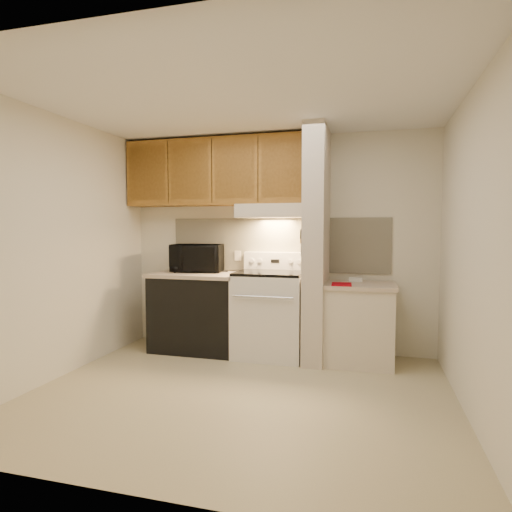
% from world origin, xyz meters
% --- Properties ---
extents(floor, '(3.60, 3.60, 0.00)m').
position_xyz_m(floor, '(0.00, 0.00, 0.00)').
color(floor, '#BCAF88').
rests_on(floor, ground).
extents(ceiling, '(3.60, 3.60, 0.00)m').
position_xyz_m(ceiling, '(0.00, 0.00, 2.50)').
color(ceiling, white).
rests_on(ceiling, wall_back).
extents(wall_back, '(3.60, 2.50, 0.02)m').
position_xyz_m(wall_back, '(0.00, 1.50, 1.25)').
color(wall_back, silver).
rests_on(wall_back, floor).
extents(wall_left, '(0.02, 3.00, 2.50)m').
position_xyz_m(wall_left, '(-1.80, 0.00, 1.25)').
color(wall_left, silver).
rests_on(wall_left, floor).
extents(wall_right, '(0.02, 3.00, 2.50)m').
position_xyz_m(wall_right, '(1.80, 0.00, 1.25)').
color(wall_right, silver).
rests_on(wall_right, floor).
extents(backsplash, '(2.60, 0.02, 0.63)m').
position_xyz_m(backsplash, '(0.00, 1.49, 1.24)').
color(backsplash, beige).
rests_on(backsplash, wall_back).
extents(range_body, '(0.76, 0.65, 0.92)m').
position_xyz_m(range_body, '(0.00, 1.16, 0.46)').
color(range_body, silver).
rests_on(range_body, floor).
extents(oven_window, '(0.50, 0.01, 0.30)m').
position_xyz_m(oven_window, '(0.00, 0.84, 0.50)').
color(oven_window, black).
rests_on(oven_window, range_body).
extents(oven_handle, '(0.65, 0.02, 0.02)m').
position_xyz_m(oven_handle, '(0.00, 0.80, 0.72)').
color(oven_handle, silver).
rests_on(oven_handle, range_body).
extents(cooktop, '(0.74, 0.64, 0.03)m').
position_xyz_m(cooktop, '(0.00, 1.16, 0.94)').
color(cooktop, black).
rests_on(cooktop, range_body).
extents(range_backguard, '(0.76, 0.08, 0.20)m').
position_xyz_m(range_backguard, '(0.00, 1.44, 1.05)').
color(range_backguard, silver).
rests_on(range_backguard, range_body).
extents(range_display, '(0.10, 0.01, 0.04)m').
position_xyz_m(range_display, '(0.00, 1.40, 1.05)').
color(range_display, black).
rests_on(range_display, range_backguard).
extents(range_knob_left_outer, '(0.05, 0.02, 0.05)m').
position_xyz_m(range_knob_left_outer, '(-0.28, 1.40, 1.05)').
color(range_knob_left_outer, silver).
rests_on(range_knob_left_outer, range_backguard).
extents(range_knob_left_inner, '(0.05, 0.02, 0.05)m').
position_xyz_m(range_knob_left_inner, '(-0.18, 1.40, 1.05)').
color(range_knob_left_inner, silver).
rests_on(range_knob_left_inner, range_backguard).
extents(range_knob_right_inner, '(0.05, 0.02, 0.05)m').
position_xyz_m(range_knob_right_inner, '(0.18, 1.40, 1.05)').
color(range_knob_right_inner, silver).
rests_on(range_knob_right_inner, range_backguard).
extents(range_knob_right_outer, '(0.05, 0.02, 0.05)m').
position_xyz_m(range_knob_right_outer, '(0.28, 1.40, 1.05)').
color(range_knob_right_outer, silver).
rests_on(range_knob_right_outer, range_backguard).
extents(dishwasher_front, '(1.00, 0.63, 0.87)m').
position_xyz_m(dishwasher_front, '(-0.88, 1.17, 0.43)').
color(dishwasher_front, black).
rests_on(dishwasher_front, floor).
extents(left_countertop, '(1.04, 0.67, 0.04)m').
position_xyz_m(left_countertop, '(-0.88, 1.17, 0.89)').
color(left_countertop, '#BFAA94').
rests_on(left_countertop, dishwasher_front).
extents(spoon_rest, '(0.21, 0.12, 0.01)m').
position_xyz_m(spoon_rest, '(-0.67, 1.36, 0.92)').
color(spoon_rest, black).
rests_on(spoon_rest, left_countertop).
extents(teal_jar, '(0.11, 0.11, 0.10)m').
position_xyz_m(teal_jar, '(-0.83, 1.39, 0.96)').
color(teal_jar, '#225D59').
rests_on(teal_jar, left_countertop).
extents(outlet, '(0.08, 0.01, 0.12)m').
position_xyz_m(outlet, '(-0.48, 1.48, 1.10)').
color(outlet, beige).
rests_on(outlet, backsplash).
extents(microwave, '(0.65, 0.49, 0.33)m').
position_xyz_m(microwave, '(-0.93, 1.31, 1.08)').
color(microwave, black).
rests_on(microwave, left_countertop).
extents(partition_pillar, '(0.22, 0.70, 2.50)m').
position_xyz_m(partition_pillar, '(0.51, 1.15, 1.25)').
color(partition_pillar, beige).
rests_on(partition_pillar, floor).
extents(pillar_trim, '(0.01, 0.70, 0.04)m').
position_xyz_m(pillar_trim, '(0.39, 1.15, 1.30)').
color(pillar_trim, '#956425').
rests_on(pillar_trim, partition_pillar).
extents(knife_strip, '(0.02, 0.42, 0.04)m').
position_xyz_m(knife_strip, '(0.39, 1.10, 1.32)').
color(knife_strip, black).
rests_on(knife_strip, partition_pillar).
extents(knife_blade_a, '(0.01, 0.03, 0.16)m').
position_xyz_m(knife_blade_a, '(0.38, 0.95, 1.22)').
color(knife_blade_a, silver).
rests_on(knife_blade_a, knife_strip).
extents(knife_handle_a, '(0.02, 0.02, 0.10)m').
position_xyz_m(knife_handle_a, '(0.38, 0.94, 1.37)').
color(knife_handle_a, black).
rests_on(knife_handle_a, knife_strip).
extents(knife_blade_b, '(0.01, 0.04, 0.18)m').
position_xyz_m(knife_blade_b, '(0.38, 1.01, 1.21)').
color(knife_blade_b, silver).
rests_on(knife_blade_b, knife_strip).
extents(knife_handle_b, '(0.02, 0.02, 0.10)m').
position_xyz_m(knife_handle_b, '(0.38, 1.01, 1.37)').
color(knife_handle_b, black).
rests_on(knife_handle_b, knife_strip).
extents(knife_blade_c, '(0.01, 0.04, 0.20)m').
position_xyz_m(knife_blade_c, '(0.38, 1.09, 1.20)').
color(knife_blade_c, silver).
rests_on(knife_blade_c, knife_strip).
extents(knife_handle_c, '(0.02, 0.02, 0.10)m').
position_xyz_m(knife_handle_c, '(0.38, 1.11, 1.37)').
color(knife_handle_c, black).
rests_on(knife_handle_c, knife_strip).
extents(knife_blade_d, '(0.01, 0.04, 0.16)m').
position_xyz_m(knife_blade_d, '(0.38, 1.17, 1.22)').
color(knife_blade_d, silver).
rests_on(knife_blade_d, knife_strip).
extents(knife_handle_d, '(0.02, 0.02, 0.10)m').
position_xyz_m(knife_handle_d, '(0.38, 1.19, 1.37)').
color(knife_handle_d, black).
rests_on(knife_handle_d, knife_strip).
extents(knife_blade_e, '(0.01, 0.04, 0.18)m').
position_xyz_m(knife_blade_e, '(0.38, 1.26, 1.21)').
color(knife_blade_e, silver).
rests_on(knife_blade_e, knife_strip).
extents(knife_handle_e, '(0.02, 0.02, 0.10)m').
position_xyz_m(knife_handle_e, '(0.38, 1.26, 1.37)').
color(knife_handle_e, black).
rests_on(knife_handle_e, knife_strip).
extents(oven_mitt, '(0.03, 0.09, 0.22)m').
position_xyz_m(oven_mitt, '(0.38, 1.32, 1.20)').
color(oven_mitt, slate).
rests_on(oven_mitt, partition_pillar).
extents(right_cab_base, '(0.70, 0.60, 0.81)m').
position_xyz_m(right_cab_base, '(0.97, 1.15, 0.40)').
color(right_cab_base, beige).
rests_on(right_cab_base, floor).
extents(right_countertop, '(0.74, 0.64, 0.04)m').
position_xyz_m(right_countertop, '(0.97, 1.15, 0.83)').
color(right_countertop, '#BFAA94').
rests_on(right_countertop, right_cab_base).
extents(red_folder, '(0.21, 0.28, 0.01)m').
position_xyz_m(red_folder, '(0.79, 1.00, 0.85)').
color(red_folder, '#A0020E').
rests_on(red_folder, right_countertop).
extents(white_box, '(0.15, 0.10, 0.04)m').
position_xyz_m(white_box, '(0.92, 1.33, 0.87)').
color(white_box, white).
rests_on(white_box, right_countertop).
extents(range_hood, '(0.78, 0.44, 0.15)m').
position_xyz_m(range_hood, '(0.00, 1.28, 1.62)').
color(range_hood, beige).
rests_on(range_hood, upper_cabinets).
extents(hood_lip, '(0.78, 0.04, 0.06)m').
position_xyz_m(hood_lip, '(0.00, 1.07, 1.58)').
color(hood_lip, beige).
rests_on(hood_lip, range_hood).
extents(upper_cabinets, '(2.18, 0.33, 0.77)m').
position_xyz_m(upper_cabinets, '(-0.69, 1.32, 2.08)').
color(upper_cabinets, '#956425').
rests_on(upper_cabinets, wall_back).
extents(cab_door_a, '(0.46, 0.01, 0.63)m').
position_xyz_m(cab_door_a, '(-1.51, 1.17, 2.08)').
color(cab_door_a, '#956425').
rests_on(cab_door_a, upper_cabinets).
extents(cab_gap_a, '(0.01, 0.01, 0.73)m').
position_xyz_m(cab_gap_a, '(-1.23, 1.16, 2.08)').
color(cab_gap_a, black).
rests_on(cab_gap_a, upper_cabinets).
extents(cab_door_b, '(0.46, 0.01, 0.63)m').
position_xyz_m(cab_door_b, '(-0.96, 1.17, 2.08)').
color(cab_door_b, '#956425').
rests_on(cab_door_b, upper_cabinets).
extents(cab_gap_b, '(0.01, 0.01, 0.73)m').
position_xyz_m(cab_gap_b, '(-0.69, 1.16, 2.08)').
color(cab_gap_b, black).
rests_on(cab_gap_b, upper_cabinets).
extents(cab_door_c, '(0.46, 0.01, 0.63)m').
position_xyz_m(cab_door_c, '(-0.42, 1.17, 2.08)').
color(cab_door_c, '#956425').
rests_on(cab_door_c, upper_cabinets).
extents(cab_gap_c, '(0.01, 0.01, 0.73)m').
position_xyz_m(cab_gap_c, '(-0.14, 1.16, 2.08)').
color(cab_gap_c, black).
rests_on(cab_gap_c, upper_cabinets).
extents(cab_door_d, '(0.46, 0.01, 0.63)m').
position_xyz_m(cab_door_d, '(0.13, 1.17, 2.08)').
color(cab_door_d, '#956425').
rests_on(cab_door_d, upper_cabinets).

